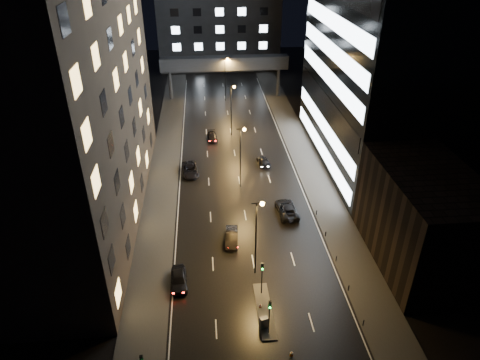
{
  "coord_description": "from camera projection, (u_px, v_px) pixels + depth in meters",
  "views": [
    {
      "loc": [
        -5.21,
        -30.3,
        35.63
      ],
      "look_at": [
        -0.47,
        23.27,
        4.0
      ],
      "focal_mm": 32.0,
      "sensor_mm": 36.0,
      "label": 1
    }
  ],
  "objects": [
    {
      "name": "bollard_row",
      "position": [
        342.0,
        273.0,
        50.6
      ],
      "size": [
        0.12,
        25.12,
        0.9
      ],
      "color": "black",
      "rests_on": "ground"
    },
    {
      "name": "car_toward_a",
      "position": [
        287.0,
        209.0,
        61.6
      ],
      "size": [
        3.01,
        5.88,
        1.59
      ],
      "primitive_type": "imported",
      "rotation": [
        0.0,
        0.0,
        3.21
      ],
      "color": "black",
      "rests_on": "ground"
    },
    {
      "name": "traffic_signal_far",
      "position": [
        269.0,
        312.0,
        42.07
      ],
      "size": [
        0.28,
        0.34,
        4.4
      ],
      "color": "black",
      "rests_on": "median_island"
    },
    {
      "name": "car_toward_b",
      "position": [
        263.0,
        161.0,
        74.54
      ],
      "size": [
        2.17,
        4.51,
        1.27
      ],
      "primitive_type": "imported",
      "rotation": [
        0.0,
        0.0,
        3.23
      ],
      "color": "black",
      "rests_on": "ground"
    },
    {
      "name": "streetlight_near",
      "position": [
        258.0,
        229.0,
        48.06
      ],
      "size": [
        1.45,
        0.5,
        10.15
      ],
      "color": "black",
      "rests_on": "ground"
    },
    {
      "name": "ground",
      "position": [
        235.0,
        153.0,
        78.82
      ],
      "size": [
        160.0,
        160.0,
        0.0
      ],
      "primitive_type": "plane",
      "color": "black",
      "rests_on": "ground"
    },
    {
      "name": "sidewalk_right",
      "position": [
        307.0,
        162.0,
        75.44
      ],
      "size": [
        5.0,
        110.0,
        0.15
      ],
      "primitive_type": "cube",
      "color": "#383533",
      "rests_on": "ground"
    },
    {
      "name": "building_right_low",
      "position": [
        422.0,
        218.0,
        50.68
      ],
      "size": [
        10.0,
        18.0,
        12.0
      ],
      "primitive_type": "cube",
      "color": "black",
      "rests_on": "ground"
    },
    {
      "name": "cone_a",
      "position": [
        260.0,
        306.0,
        46.42
      ],
      "size": [
        0.48,
        0.48,
        0.57
      ],
      "primitive_type": "cone",
      "rotation": [
        0.0,
        0.0,
        0.18
      ],
      "color": "#FF5A0D",
      "rests_on": "ground"
    },
    {
      "name": "building_far",
      "position": [
        219.0,
        23.0,
        122.28
      ],
      "size": [
        34.0,
        14.0,
        25.0
      ],
      "primitive_type": "cube",
      "color": "#333335",
      "rests_on": "ground"
    },
    {
      "name": "car_away_b",
      "position": [
        232.0,
        237.0,
        56.05
      ],
      "size": [
        1.99,
        4.71,
        1.51
      ],
      "primitive_type": "imported",
      "rotation": [
        0.0,
        0.0,
        -0.09
      ],
      "color": "black",
      "rests_on": "ground"
    },
    {
      "name": "car_away_a",
      "position": [
        179.0,
        279.0,
        49.26
      ],
      "size": [
        2.16,
        4.67,
        1.55
      ],
      "primitive_type": "imported",
      "rotation": [
        0.0,
        0.0,
        0.07
      ],
      "color": "black",
      "rests_on": "ground"
    },
    {
      "name": "streetlight_far",
      "position": [
        226.0,
        74.0,
        99.58
      ],
      "size": [
        1.45,
        0.5,
        10.15
      ],
      "color": "black",
      "rests_on": "ground"
    },
    {
      "name": "skybridge",
      "position": [
        224.0,
        64.0,
        100.35
      ],
      "size": [
        30.0,
        3.0,
        10.0
      ],
      "color": "#333335",
      "rests_on": "ground"
    },
    {
      "name": "streetlight_mid_a",
      "position": [
        241.0,
        150.0,
        65.23
      ],
      "size": [
        1.45,
        0.5,
        10.15
      ],
      "color": "black",
      "rests_on": "ground"
    },
    {
      "name": "building_left",
      "position": [
        64.0,
        74.0,
        53.23
      ],
      "size": [
        15.0,
        48.0,
        40.0
      ],
      "primitive_type": "cube",
      "color": "#2D2319",
      "rests_on": "ground"
    },
    {
      "name": "median_island",
      "position": [
        264.0,
        310.0,
        46.18
      ],
      "size": [
        1.6,
        8.0,
        0.15
      ],
      "primitive_type": "cube",
      "color": "#383533",
      "rests_on": "ground"
    },
    {
      "name": "cone_b",
      "position": [
        292.0,
        353.0,
        41.26
      ],
      "size": [
        0.41,
        0.41,
        0.52
      ],
      "primitive_type": "cone",
      "rotation": [
        0.0,
        0.0,
        0.1
      ],
      "color": "#DC5A0B",
      "rests_on": "ground"
    },
    {
      "name": "car_away_c",
      "position": [
        190.0,
        170.0,
        71.69
      ],
      "size": [
        3.14,
        5.82,
        1.55
      ],
      "primitive_type": "imported",
      "rotation": [
        0.0,
        0.0,
        0.1
      ],
      "color": "black",
      "rests_on": "ground"
    },
    {
      "name": "traffic_signal_near",
      "position": [
        262.0,
        273.0,
        46.79
      ],
      "size": [
        0.28,
        0.34,
        4.4
      ],
      "color": "black",
      "rests_on": "median_island"
    },
    {
      "name": "car_away_d",
      "position": [
        212.0,
        137.0,
        83.37
      ],
      "size": [
        2.04,
        4.5,
        1.28
      ],
      "primitive_type": "imported",
      "rotation": [
        0.0,
        0.0,
        0.06
      ],
      "color": "black",
      "rests_on": "ground"
    },
    {
      "name": "building_right_glass",
      "position": [
        397.0,
        28.0,
        65.88
      ],
      "size": [
        20.0,
        36.0,
        45.0
      ],
      "primitive_type": "cube",
      "color": "black",
      "rests_on": "ground"
    },
    {
      "name": "utility_cabinet",
      "position": [
        264.0,
        322.0,
        43.87
      ],
      "size": [
        0.94,
        0.71,
        1.26
      ],
      "primitive_type": "cube",
      "rotation": [
        0.0,
        0.0,
        0.28
      ],
      "color": "#555558",
      "rests_on": "median_island"
    },
    {
      "name": "sidewalk_left",
      "position": [
        164.0,
        168.0,
        73.54
      ],
      "size": [
        5.0,
        110.0,
        0.15
      ],
      "primitive_type": "cube",
      "color": "#383533",
      "rests_on": "ground"
    },
    {
      "name": "streetlight_mid_b",
      "position": [
        232.0,
        104.0,
        82.4
      ],
      "size": [
        1.45,
        0.5,
        10.15
      ],
      "color": "black",
      "rests_on": "ground"
    }
  ]
}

